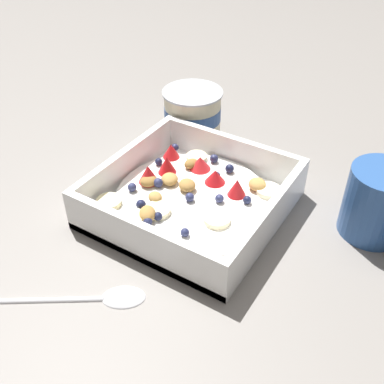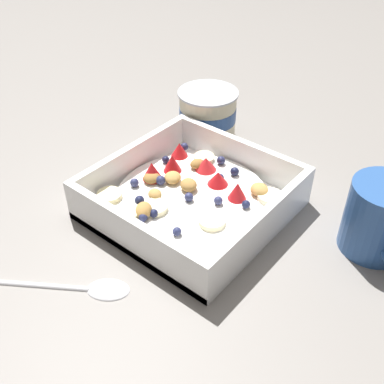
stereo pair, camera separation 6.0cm
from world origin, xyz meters
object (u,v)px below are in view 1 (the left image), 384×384
Objects in this scene: fruit_bowl at (191,198)px; yogurt_cup at (193,114)px; spoon at (101,297)px; coffee_mug at (378,203)px.

yogurt_cup reaches higher than fruit_bowl.
yogurt_cup is at bearing 15.90° from spoon.
fruit_bowl reaches higher than spoon.
fruit_bowl is 0.23m from coffee_mug.
spoon is 0.36m from yogurt_cup.
coffee_mug is at bearing -104.21° from yogurt_cup.
fruit_bowl is 0.18m from spoon.
coffee_mug is (0.26, -0.22, 0.04)m from spoon.
spoon is (-0.18, 0.00, -0.01)m from fruit_bowl.
fruit_bowl is 2.30× the size of coffee_mug.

